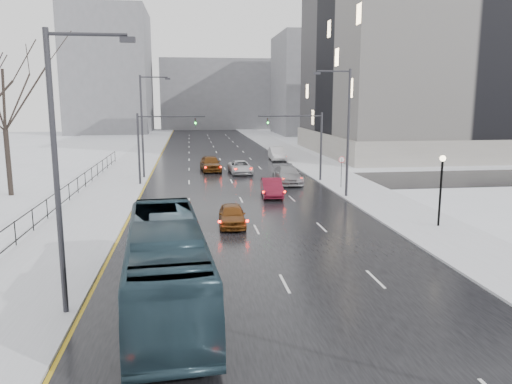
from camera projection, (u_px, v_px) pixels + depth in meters
name	position (u px, v px, depth m)	size (l,w,h in m)	color
road	(224.00, 166.00, 58.08)	(16.00, 150.00, 0.04)	black
cross_road	(232.00, 183.00, 46.39)	(130.00, 10.00, 0.04)	black
sidewalk_left	(132.00, 167.00, 56.72)	(5.00, 150.00, 0.16)	silver
sidewalk_right	(312.00, 164.00, 59.43)	(5.00, 150.00, 0.16)	silver
park_strip	(44.00, 169.00, 55.50)	(14.00, 150.00, 0.12)	white
tree_park_e	(11.00, 197.00, 40.14)	(9.45, 9.45, 13.50)	black
iron_fence	(21.00, 227.00, 27.00)	(0.06, 70.00, 1.30)	black
streetlight_r_mid	(346.00, 127.00, 38.62)	(2.95, 0.25, 10.00)	#2D2D33
streetlight_l_near	(62.00, 161.00, 17.02)	(2.95, 0.25, 10.00)	#2D2D33
streetlight_l_far	(144.00, 121.00, 48.21)	(2.95, 0.25, 10.00)	#2D2D33
lamppost_r_mid	(441.00, 180.00, 29.73)	(0.36, 0.36, 4.28)	black
mast_signal_right	(310.00, 138.00, 46.58)	(6.10, 0.33, 6.50)	#2D2D33
mast_signal_left	(151.00, 140.00, 44.69)	(6.10, 0.33, 6.50)	#2D2D33
no_uturn_sign	(342.00, 163.00, 43.26)	(0.60, 0.06, 2.70)	#2D2D33
civic_building	(458.00, 75.00, 72.25)	(41.00, 31.00, 24.80)	gray
bldg_far_right	(330.00, 85.00, 113.30)	(24.00, 20.00, 22.00)	slate
bldg_far_left	(110.00, 72.00, 116.05)	(18.00, 22.00, 28.00)	slate
bldg_far_center	(218.00, 95.00, 134.94)	(30.00, 18.00, 18.00)	slate
bus	(166.00, 264.00, 18.52)	(2.73, 11.68, 3.25)	#233944
sedan_center_near	(232.00, 215.00, 30.55)	(1.60, 3.97, 1.35)	brown
sedan_right_near	(272.00, 187.00, 39.84)	(1.55, 4.43, 1.46)	maroon
sedan_right_cross	(240.00, 167.00, 52.29)	(2.22, 4.82, 1.34)	#BABCC0
sedan_right_far	(288.00, 175.00, 46.16)	(2.20, 5.42, 1.57)	gray
sedan_center_far	(210.00, 163.00, 53.99)	(2.02, 5.02, 1.71)	#572F0F
sedan_right_distant	(277.00, 154.00, 63.80)	(1.77, 5.07, 1.67)	white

